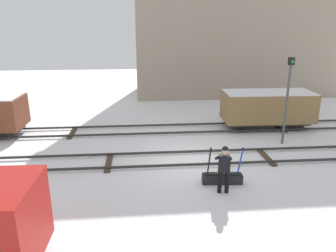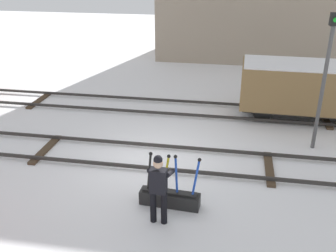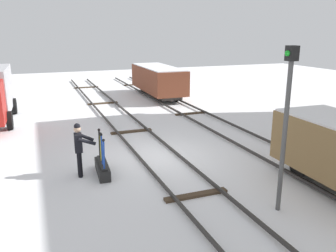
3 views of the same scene
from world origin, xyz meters
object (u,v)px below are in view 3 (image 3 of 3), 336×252
(switch_lever_frame, at_px, (102,167))
(signal_post, at_px, (286,115))
(rail_worker, at_px, (79,146))
(freight_car_back_track, at_px, (158,79))

(switch_lever_frame, bearing_deg, signal_post, 47.63)
(signal_post, bearing_deg, rail_worker, -132.63)
(freight_car_back_track, bearing_deg, signal_post, -7.44)
(switch_lever_frame, bearing_deg, rail_worker, -98.20)
(switch_lever_frame, bearing_deg, freight_car_back_track, 156.66)
(freight_car_back_track, bearing_deg, switch_lever_frame, -26.06)
(rail_worker, bearing_deg, freight_car_back_track, 153.95)
(rail_worker, relative_size, signal_post, 0.42)
(signal_post, distance_m, freight_car_back_track, 16.77)
(signal_post, bearing_deg, switch_lever_frame, -136.22)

